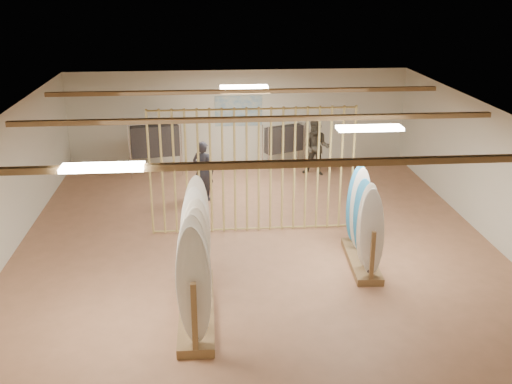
{
  "coord_description": "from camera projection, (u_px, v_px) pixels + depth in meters",
  "views": [
    {
      "loc": [
        -0.99,
        -11.45,
        5.36
      ],
      "look_at": [
        0.0,
        0.0,
        1.2
      ],
      "focal_mm": 42.0,
      "sensor_mm": 36.0,
      "label": 1
    }
  ],
  "objects": [
    {
      "name": "shopper_b",
      "position": [
        316.0,
        144.0,
        16.85
      ],
      "size": [
        1.07,
        0.97,
        1.81
      ],
      "primitive_type": "imported",
      "rotation": [
        0.0,
        0.0,
        -0.4
      ],
      "color": "#39362C",
      "rests_on": "floor"
    },
    {
      "name": "clothing_rack_a",
      "position": [
        155.0,
        141.0,
        16.79
      ],
      "size": [
        1.42,
        0.56,
        1.53
      ],
      "rotation": [
        0.0,
        0.0,
        0.16
      ],
      "color": "silver",
      "rests_on": "floor"
    },
    {
      "name": "light_panels",
      "position": [
        256.0,
        118.0,
        11.7
      ],
      "size": [
        1.2,
        0.35,
        0.06
      ],
      "primitive_type": "cube",
      "color": "white",
      "rests_on": "ground"
    },
    {
      "name": "wall_right",
      "position": [
        493.0,
        176.0,
        12.56
      ],
      "size": [
        0.0,
        12.0,
        12.0
      ],
      "primitive_type": "plane",
      "rotation": [
        1.57,
        0.0,
        -1.57
      ],
      "color": "beige",
      "rests_on": "ground"
    },
    {
      "name": "clothing_rack_b",
      "position": [
        284.0,
        139.0,
        17.5
      ],
      "size": [
        1.18,
        0.75,
        1.33
      ],
      "rotation": [
        0.0,
        0.0,
        0.41
      ],
      "color": "silver",
      "rests_on": "floor"
    },
    {
      "name": "ceiling",
      "position": [
        256.0,
        115.0,
        11.68
      ],
      "size": [
        12.0,
        12.0,
        0.0
      ],
      "primitive_type": "plane",
      "rotation": [
        3.14,
        0.0,
        0.0
      ],
      "color": "gray",
      "rests_on": "ground"
    },
    {
      "name": "wall_back",
      "position": [
        239.0,
        117.0,
        17.78
      ],
      "size": [
        12.0,
        0.0,
        12.0
      ],
      "primitive_type": "plane",
      "rotation": [
        1.57,
        0.0,
        0.0
      ],
      "color": "beige",
      "rests_on": "ground"
    },
    {
      "name": "shopper_a",
      "position": [
        203.0,
        167.0,
        14.96
      ],
      "size": [
        0.75,
        0.66,
        1.73
      ],
      "primitive_type": "imported",
      "rotation": [
        0.0,
        0.0,
        2.69
      ],
      "color": "#24242B",
      "rests_on": "floor"
    },
    {
      "name": "bamboo_partition",
      "position": [
        253.0,
        171.0,
        12.91
      ],
      "size": [
        4.45,
        0.05,
        2.78
      ],
      "color": "tan",
      "rests_on": "ground"
    },
    {
      "name": "poster",
      "position": [
        239.0,
        111.0,
        17.69
      ],
      "size": [
        1.4,
        0.03,
        0.9
      ],
      "primitive_type": "cube",
      "color": "teal",
      "rests_on": "ground"
    },
    {
      "name": "ceiling_slats",
      "position": [
        256.0,
        119.0,
        11.71
      ],
      "size": [
        9.5,
        6.12,
        0.1
      ],
      "primitive_type": "cube",
      "color": "olive",
      "rests_on": "ground"
    },
    {
      "name": "floor",
      "position": [
        256.0,
        245.0,
        12.63
      ],
      "size": [
        12.0,
        12.0,
        0.0
      ],
      "primitive_type": "plane",
      "color": "#A77251",
      "rests_on": "ground"
    },
    {
      "name": "wall_front",
      "position": [
        303.0,
        361.0,
        6.54
      ],
      "size": [
        12.0,
        0.0,
        12.0
      ],
      "primitive_type": "plane",
      "rotation": [
        -1.57,
        0.0,
        0.0
      ],
      "color": "beige",
      "rests_on": "ground"
    },
    {
      "name": "wall_left",
      "position": [
        3.0,
        190.0,
        11.75
      ],
      "size": [
        0.0,
        12.0,
        12.0
      ],
      "primitive_type": "plane",
      "rotation": [
        1.57,
        0.0,
        1.57
      ],
      "color": "beige",
      "rests_on": "ground"
    },
    {
      "name": "rack_right",
      "position": [
        363.0,
        235.0,
        11.63
      ],
      "size": [
        0.61,
        1.92,
        1.8
      ],
      "rotation": [
        0.0,
        0.0,
        -0.06
      ],
      "color": "olive",
      "rests_on": "floor"
    },
    {
      "name": "rack_left",
      "position": [
        196.0,
        276.0,
        9.84
      ],
      "size": [
        0.59,
        2.57,
        2.07
      ],
      "rotation": [
        0.0,
        0.0,
        -0.01
      ],
      "color": "olive",
      "rests_on": "floor"
    }
  ]
}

